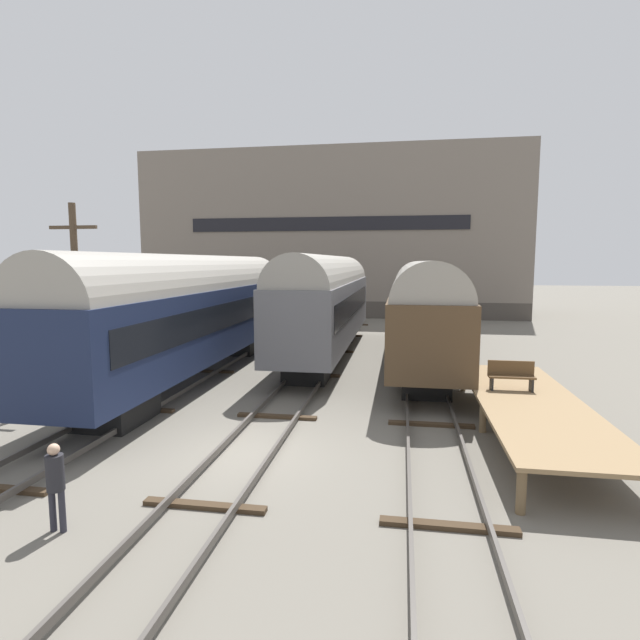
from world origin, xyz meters
TOP-DOWN VIEW (x-y plane):
  - ground_plane at (0.00, 0.00)m, footprint 200.00×200.00m
  - track_left at (-4.87, 0.00)m, footprint 2.60×60.00m
  - track_middle at (0.00, 0.00)m, footprint 2.60×60.00m
  - track_right at (4.87, 0.00)m, footprint 2.60×60.00m
  - train_car_grey at (0.00, 13.84)m, footprint 2.92×17.04m
  - train_car_brown at (4.87, 12.85)m, footprint 2.99×18.21m
  - train_car_navy at (-4.87, 7.88)m, footprint 3.05×18.88m
  - station_platform at (7.65, 2.69)m, footprint 2.93×10.03m
  - bench at (7.34, 3.93)m, footprint 1.40×0.40m
  - person_worker at (-2.35, -4.28)m, footprint 0.32×0.32m
  - utility_pole at (-7.61, 4.02)m, footprint 1.80×0.24m
  - warehouse_building at (-2.87, 37.37)m, footprint 35.26×11.00m

SIDE VIEW (x-z plane):
  - ground_plane at x=0.00m, z-range 0.00..0.00m
  - track_left at x=-4.87m, z-range 0.01..0.27m
  - track_middle at x=0.00m, z-range 0.01..0.27m
  - track_right at x=4.87m, z-range 0.01..0.27m
  - station_platform at x=7.65m, z-range 0.42..1.43m
  - person_worker at x=-2.35m, z-range 0.17..1.87m
  - bench at x=7.34m, z-range 1.04..1.95m
  - train_car_brown at x=4.87m, z-range 0.35..5.39m
  - train_car_navy at x=-4.87m, z-range 0.37..5.67m
  - train_car_grey at x=0.00m, z-range 0.38..5.74m
  - utility_pole at x=-7.61m, z-range 0.16..7.23m
  - warehouse_building at x=-2.87m, z-range 0.00..15.13m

